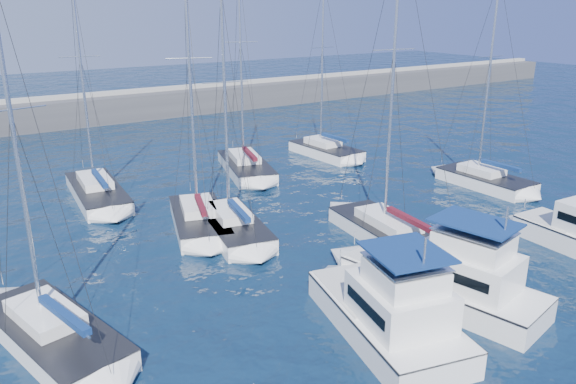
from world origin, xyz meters
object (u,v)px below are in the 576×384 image
motor_yacht_port_inner (391,313)px  sailboat_mid_d (393,234)px  sailboat_mid_b (199,219)px  sailboat_back_c (326,150)px  motor_yacht_stbd_inner (450,280)px  sailboat_mid_a (52,333)px  sailboat_back_b (246,166)px  sailboat_mid_c (233,226)px  sailboat_back_a (97,192)px  sailboat_mid_e (485,180)px

motor_yacht_port_inner → sailboat_mid_d: (6.93, 7.17, -0.59)m
sailboat_mid_b → sailboat_mid_d: sailboat_mid_d is taller
sailboat_mid_b → sailboat_back_c: sailboat_mid_b is taller
motor_yacht_stbd_inner → sailboat_mid_a: bearing=145.8°
motor_yacht_port_inner → motor_yacht_stbd_inner: size_ratio=0.90×
sailboat_mid_a → sailboat_mid_b: 13.39m
sailboat_back_b → sailboat_mid_d: bearing=-73.8°
sailboat_mid_c → sailboat_back_a: bearing=125.8°
sailboat_mid_e → sailboat_back_c: (-4.67, 14.07, -0.00)m
motor_yacht_port_inner → sailboat_back_b: size_ratio=0.53×
sailboat_mid_d → sailboat_mid_c: bearing=144.9°
sailboat_back_b → sailboat_back_a: bearing=-163.7°
sailboat_mid_b → motor_yacht_port_inner: bearing=-67.0°
sailboat_mid_c → sailboat_mid_e: (20.53, -2.27, 0.02)m
sailboat_mid_c → sailboat_mid_d: size_ratio=0.82×
sailboat_back_a → sailboat_mid_a: bearing=-105.9°
motor_yacht_port_inner → sailboat_mid_d: bearing=59.2°
sailboat_mid_a → sailboat_mid_d: (18.85, 0.01, 0.01)m
sailboat_mid_a → motor_yacht_port_inner: bearing=-44.4°
sailboat_mid_b → sailboat_mid_e: sailboat_mid_b is taller
sailboat_mid_c → sailboat_back_b: 13.20m
sailboat_mid_e → sailboat_back_b: sailboat_back_b is taller
sailboat_mid_a → sailboat_mid_d: size_ratio=0.87×
sailboat_mid_d → sailboat_back_a: size_ratio=1.11×
sailboat_mid_a → sailboat_mid_b: sailboat_mid_b is taller
sailboat_mid_a → sailboat_mid_e: sailboat_mid_e is taller
sailboat_mid_a → sailboat_mid_e: 32.46m
sailboat_mid_c → sailboat_back_a: sailboat_back_a is taller
sailboat_mid_b → sailboat_back_b: sailboat_back_b is taller
sailboat_mid_e → sailboat_mid_a: bearing=-173.6°
sailboat_mid_a → sailboat_back_c: size_ratio=0.99×
sailboat_back_a → sailboat_back_b: size_ratio=0.95×
motor_yacht_port_inner → motor_yacht_stbd_inner: (4.34, 0.69, 0.00)m
sailboat_mid_b → sailboat_mid_c: size_ratio=1.14×
sailboat_mid_a → sailboat_back_c: (27.53, 18.17, 0.01)m
motor_yacht_stbd_inner → sailboat_back_b: (2.51, 23.98, -0.60)m
motor_yacht_port_inner → sailboat_mid_e: 23.21m
motor_yacht_port_inner → sailboat_mid_d: size_ratio=0.51×
sailboat_mid_b → sailboat_back_a: sailboat_mid_b is taller
sailboat_back_a → sailboat_mid_e: bearing=-22.8°
sailboat_mid_e → sailboat_back_b: bearing=134.1°
sailboat_mid_c → sailboat_back_a: 12.18m
motor_yacht_stbd_inner → sailboat_back_a: sailboat_back_a is taller
motor_yacht_port_inner → sailboat_mid_e: sailboat_mid_e is taller
sailboat_mid_d → sailboat_mid_e: (13.35, 4.09, 0.00)m
sailboat_mid_e → sailboat_back_c: bearing=107.5°
motor_yacht_port_inner → sailboat_mid_b: size_ratio=0.54×
sailboat_back_a → sailboat_mid_b: bearing=-62.3°
motor_yacht_port_inner → sailboat_back_a: size_ratio=0.56×
motor_yacht_stbd_inner → sailboat_mid_c: (-4.59, 12.85, -0.61)m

